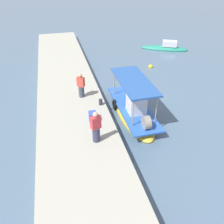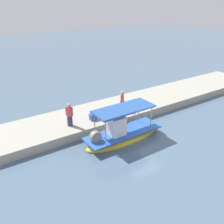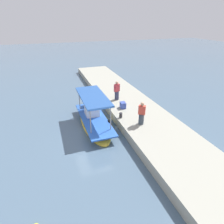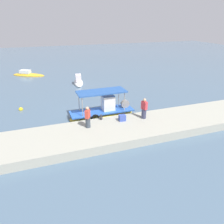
# 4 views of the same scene
# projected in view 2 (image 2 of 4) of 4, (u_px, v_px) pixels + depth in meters

# --- Properties ---
(ground_plane) EXTENTS (120.00, 120.00, 0.00)m
(ground_plane) POSITION_uv_depth(u_px,v_px,m) (142.00, 137.00, 19.08)
(ground_plane) COLOR slate
(dock_quay) EXTENTS (36.00, 4.42, 0.69)m
(dock_quay) POSITION_uv_depth(u_px,v_px,m) (110.00, 112.00, 22.24)
(dock_quay) COLOR #A2A192
(dock_quay) RESTS_ON ground_plane
(main_fishing_boat) EXTENTS (6.18, 2.02, 2.88)m
(main_fishing_boat) POSITION_uv_depth(u_px,v_px,m) (122.00, 134.00, 18.52)
(main_fishing_boat) COLOR gold
(main_fishing_boat) RESTS_ON ground_plane
(fisherman_near_bollard) EXTENTS (0.50, 0.57, 1.79)m
(fisherman_near_bollard) POSITION_uv_depth(u_px,v_px,m) (70.00, 116.00, 18.94)
(fisherman_near_bollard) COLOR #343751
(fisherman_near_bollard) RESTS_ON dock_quay
(fisherman_by_crate) EXTENTS (0.54, 0.55, 1.73)m
(fisherman_by_crate) POSITION_uv_depth(u_px,v_px,m) (122.00, 102.00, 21.47)
(fisherman_by_crate) COLOR #3A4350
(fisherman_by_crate) RESTS_ON dock_quay
(mooring_bollard) EXTENTS (0.24, 0.24, 0.40)m
(mooring_bollard) POSITION_uv_depth(u_px,v_px,m) (116.00, 116.00, 20.22)
(mooring_bollard) COLOR #2D2D33
(mooring_bollard) RESTS_ON dock_quay
(cargo_crate) EXTENTS (0.57, 0.47, 0.51)m
(cargo_crate) POSITION_uv_depth(u_px,v_px,m) (93.00, 117.00, 20.02)
(cargo_crate) COLOR #3950AA
(cargo_crate) RESTS_ON dock_quay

